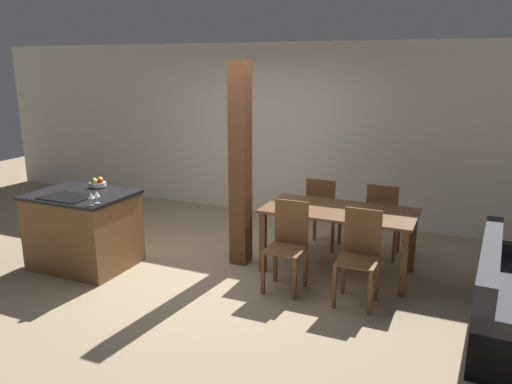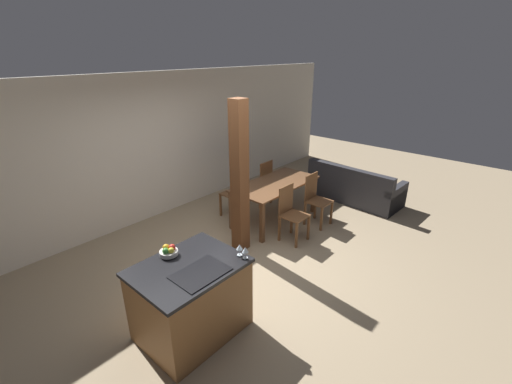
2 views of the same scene
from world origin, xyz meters
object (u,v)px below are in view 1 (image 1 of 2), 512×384
Objects in this scene: kitchen_island at (84,229)px; dining_chair_far_right at (383,219)px; wine_glass_near at (91,196)px; dining_table at (339,218)px; dining_chair_near_right at (359,255)px; dining_chair_far_left at (322,212)px; wine_glass_middle at (97,194)px; timber_post at (240,166)px; dining_chair_near_left at (287,244)px; fruit_bowl at (98,183)px.

dining_chair_far_right is (3.24, 1.71, 0.05)m from kitchen_island.
dining_table is at bearing 31.32° from wine_glass_near.
dining_table is at bearing 20.29° from kitchen_island.
dining_chair_near_right and dining_chair_far_left have the same top height.
kitchen_island is at bearing 34.73° from dining_chair_far_left.
wine_glass_near is at bearing 46.74° from dining_chair_far_left.
timber_post reaches higher than wine_glass_middle.
wine_glass_near is at bearing -158.41° from dining_chair_near_left.
timber_post is at bearing 150.05° from dining_chair_near_left.
dining_chair_far_right is (3.25, 1.39, -0.45)m from fruit_bowl.
dining_chair_far_left is at bearing 0.00° from dining_chair_far_right.
dining_chair_near_left is 0.78m from dining_chair_near_right.
kitchen_island is 1.21× the size of dining_chair_far_right.
dining_chair_far_right is 0.40× the size of timber_post.
wine_glass_middle is 0.06× the size of timber_post.
kitchen_island is 2.49m from dining_chair_near_left.
dining_chair_near_right is (3.25, 0.08, -0.45)m from fruit_bowl.
dining_chair_near_right and dining_chair_far_right have the same top height.
dining_chair_near_left and dining_chair_far_left have the same top height.
wine_glass_middle is (0.52, -0.60, 0.05)m from fruit_bowl.
fruit_bowl reaches higher than dining_chair_far_left.
fruit_bowl is at bearing -178.54° from dining_chair_near_right.
wine_glass_near is at bearing -134.20° from timber_post.
kitchen_island is 0.48× the size of timber_post.
fruit_bowl is 2.87m from dining_chair_far_left.
wine_glass_near is at bearing -164.18° from dining_chair_near_right.
dining_chair_near_right is 1.76m from timber_post.
dining_chair_near_right is at bearing 1.46° from fruit_bowl.
dining_table is 0.77m from dining_chair_far_left.
dining_table is at bearing 59.24° from dining_chair_near_left.
dining_chair_near_left reaches higher than kitchen_island.
fruit_bowl is 0.80m from wine_glass_middle.
wine_glass_near is at bearing -53.17° from fruit_bowl.
dining_chair_near_right is at bearing -59.24° from dining_table.
dining_chair_near_left is at bearing 90.00° from dining_chair_far_left.
wine_glass_near reaches higher than dining_chair_near_left.
kitchen_island is at bearing 150.43° from wine_glass_middle.
dining_table is 0.77m from dining_chair_near_right.
dining_chair_near_left is at bearing 9.25° from kitchen_island.
dining_table is 1.79× the size of dining_chair_far_right.
fruit_bowl is at bearing -162.79° from timber_post.
fruit_bowl is 0.21× the size of dining_chair_far_left.
timber_post is at bearing 26.58° from kitchen_island.
dining_table is at bearing 120.76° from dining_chair_near_right.
timber_post reaches higher than wine_glass_near.
dining_chair_far_right is at bearing 90.00° from dining_chair_near_right.
wine_glass_near is 0.14× the size of dining_chair_far_left.
dining_chair_far_right is (0.39, 0.65, -0.15)m from dining_table.
wine_glass_middle is 1.65m from timber_post.
dining_chair_far_left is (2.46, 1.71, 0.05)m from kitchen_island.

